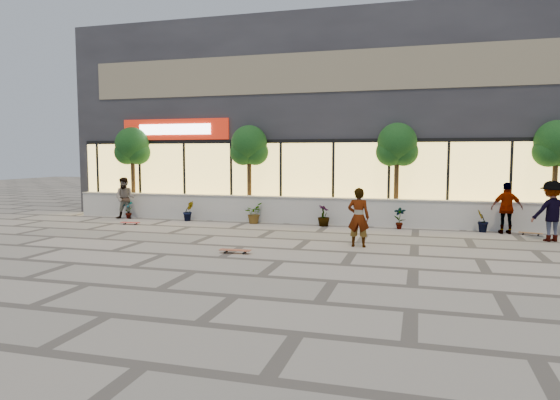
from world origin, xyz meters
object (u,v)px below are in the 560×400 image
(skateboard_center, at_px, (235,250))
(skateboard_right_near, at_px, (531,233))
(skater_center, at_px, (358,217))
(skateboard_left, at_px, (130,223))
(skater_right_far, at_px, (551,211))
(tree_east, at_px, (556,146))
(skater_left, at_px, (125,198))
(skater_right_near, at_px, (507,208))
(tree_mideast, at_px, (397,147))
(tree_midwest, at_px, (249,148))
(tree_west, at_px, (132,148))

(skateboard_center, height_order, skateboard_right_near, skateboard_center)
(skater_center, relative_size, skateboard_left, 2.30)
(skater_right_far, bearing_deg, skater_center, 4.87)
(skater_center, height_order, skater_right_far, skater_right_far)
(tree_east, height_order, skater_left, tree_east)
(skater_left, distance_m, skater_right_near, 14.78)
(skater_right_far, height_order, skateboard_center, skater_right_far)
(tree_mideast, height_order, tree_east, same)
(tree_east, distance_m, skateboard_left, 15.92)
(tree_mideast, relative_size, skater_left, 2.24)
(tree_east, bearing_deg, tree_midwest, 180.00)
(tree_west, relative_size, skater_right_near, 2.22)
(skater_center, bearing_deg, tree_west, -24.44)
(tree_west, relative_size, tree_midwest, 1.00)
(skateboard_left, xyz_separation_m, skateboard_right_near, (14.39, 1.36, 0.00))
(tree_east, xyz_separation_m, skater_right_far, (-0.66, -2.59, -2.04))
(tree_midwest, distance_m, skateboard_center, 7.92)
(tree_east, relative_size, skateboard_left, 5.17)
(tree_east, relative_size, skater_center, 2.25)
(skateboard_center, relative_size, skateboard_left, 1.16)
(skateboard_center, bearing_deg, skateboard_right_near, 30.67)
(tree_east, bearing_deg, tree_west, 180.00)
(skateboard_left, bearing_deg, skateboard_center, -42.05)
(skater_center, relative_size, skater_right_far, 0.92)
(tree_west, xyz_separation_m, skateboard_left, (1.61, -2.86, -2.91))
(skater_center, bearing_deg, tree_east, -139.35)
(tree_mideast, height_order, skateboard_left, tree_mideast)
(tree_mideast, distance_m, tree_east, 5.50)
(skater_right_far, bearing_deg, skateboard_center, 7.46)
(skater_left, distance_m, skater_right_far, 15.91)
(skater_right_far, bearing_deg, skater_left, -23.88)
(tree_midwest, relative_size, skateboard_right_near, 5.10)
(tree_mideast, distance_m, skater_center, 5.65)
(skater_right_far, distance_m, skateboard_right_near, 1.44)
(skater_right_near, bearing_deg, skater_right_far, 123.89)
(tree_midwest, distance_m, skateboard_left, 5.64)
(skater_center, height_order, skateboard_right_near, skater_center)
(tree_mideast, distance_m, skateboard_left, 10.70)
(skater_left, distance_m, skateboard_left, 2.02)
(tree_mideast, bearing_deg, skater_left, -172.77)
(tree_midwest, relative_size, skateboard_center, 4.45)
(skateboard_center, xyz_separation_m, skateboard_left, (-5.93, 4.23, -0.01))
(skateboard_left, bearing_deg, skater_right_far, -5.53)
(tree_east, relative_size, skateboard_right_near, 5.10)
(skater_left, bearing_deg, skateboard_center, -52.45)
(tree_mideast, distance_m, skateboard_center, 8.62)
(tree_east, bearing_deg, skater_right_far, -104.34)
(skater_left, relative_size, skateboard_left, 2.31)
(tree_midwest, xyz_separation_m, skater_right_near, (9.75, -1.40, -2.10))
(skater_right_near, bearing_deg, tree_east, -149.99)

